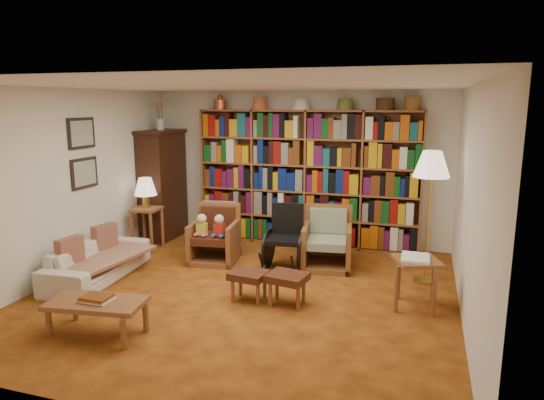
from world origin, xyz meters
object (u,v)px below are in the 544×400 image
at_px(sofa, 98,261).
at_px(side_table_lamp, 147,219).
at_px(armchair_sage, 328,244).
at_px(footstool_a, 249,277).
at_px(wheelchair, 285,240).
at_px(coffee_table, 97,305).
at_px(side_table_papers, 417,268).
at_px(floor_lamp, 431,170).
at_px(footstool_b, 287,280).
at_px(armchair_leather, 217,237).

bearing_deg(sofa, side_table_lamp, -0.31).
distance_m(armchair_sage, footstool_a, 1.66).
bearing_deg(wheelchair, footstool_a, -95.00).
bearing_deg(coffee_table, footstool_a, 47.61).
distance_m(side_table_papers, coffee_table, 3.46).
distance_m(armchair_sage, floor_lamp, 1.79).
bearing_deg(side_table_lamp, footstool_a, -32.92).
relative_size(sofa, footstool_b, 3.43).
distance_m(side_table_lamp, coffee_table, 2.96).
distance_m(armchair_leather, footstool_b, 1.93).
height_order(armchair_leather, footstool_b, armchair_leather).
height_order(floor_lamp, footstool_a, floor_lamp).
bearing_deg(armchair_sage, side_table_lamp, -178.80).
bearing_deg(side_table_papers, armchair_leather, 162.34).
height_order(armchair_sage, side_table_papers, armchair_sage).
bearing_deg(armchair_leather, sofa, -134.18).
bearing_deg(footstool_a, armchair_leather, 127.41).
xyz_separation_m(sofa, coffee_table, (1.01, -1.35, 0.07)).
distance_m(side_table_lamp, wheelchair, 2.39).
height_order(footstool_a, coffee_table, coffee_table).
bearing_deg(armchair_leather, footstool_b, -41.18).
bearing_deg(armchair_leather, side_table_papers, -17.66).
relative_size(armchair_sage, coffee_table, 0.84).
bearing_deg(armchair_leather, footstool_a, -52.59).
bearing_deg(sofa, wheelchair, -68.34).
height_order(side_table_lamp, armchair_leather, armchair_leather).
relative_size(side_table_lamp, footstool_b, 1.37).
bearing_deg(floor_lamp, side_table_lamp, 177.35).
bearing_deg(footstool_b, footstool_a, -177.73).
xyz_separation_m(armchair_sage, footstool_a, (-0.65, -1.53, -0.04)).
bearing_deg(side_table_lamp, armchair_sage, 1.20).
relative_size(wheelchair, coffee_table, 0.91).
xyz_separation_m(sofa, armchair_leather, (1.18, 1.22, 0.10)).
bearing_deg(armchair_sage, armchair_leather, -171.74).
distance_m(sofa, side_table_lamp, 1.42).
distance_m(sofa, coffee_table, 1.68).
bearing_deg(footstool_b, side_table_lamp, 152.08).
bearing_deg(footstool_b, armchair_sage, 83.11).
height_order(armchair_sage, coffee_table, armchair_sage).
height_order(sofa, armchair_leather, armchair_leather).
bearing_deg(sofa, coffee_table, -147.53).
xyz_separation_m(armchair_leather, footstool_a, (0.99, -1.29, -0.06)).
xyz_separation_m(side_table_lamp, armchair_leather, (1.28, -0.18, -0.15)).
bearing_deg(side_table_papers, footstool_a, -168.66).
bearing_deg(footstool_a, sofa, 177.98).
xyz_separation_m(sofa, footstool_b, (2.64, -0.06, 0.06)).
xyz_separation_m(armchair_leather, footstool_b, (1.46, -1.27, -0.04)).
relative_size(floor_lamp, coffee_table, 1.70).
xyz_separation_m(floor_lamp, footstool_a, (-1.99, -1.27, -1.19)).
bearing_deg(floor_lamp, footstool_a, -147.36).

